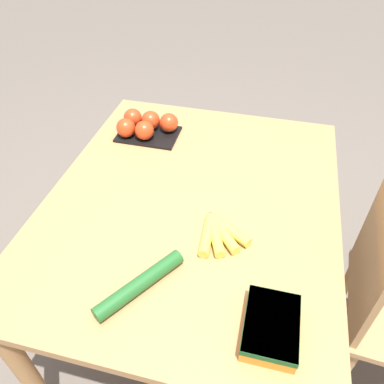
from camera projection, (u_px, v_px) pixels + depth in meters
The scene contains 6 objects.
ground_plane at pixel (192, 312), 1.76m from camera, with size 12.00×12.00×0.00m, color #665B51.
dining_table at pixel (192, 219), 1.33m from camera, with size 1.19×0.97×0.73m.
banana_bunch at pixel (218, 233), 1.13m from camera, with size 0.17×0.16×0.03m.
tomato_pack at pixel (145, 125), 1.53m from camera, with size 0.17×0.25×0.09m.
carrot_bag at pixel (271, 326), 0.89m from camera, with size 0.18×0.13×0.05m.
cucumber_near at pixel (140, 284), 0.99m from camera, with size 0.25×0.19×0.04m.
Camera 1 is at (0.90, 0.22, 1.60)m, focal length 35.00 mm.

